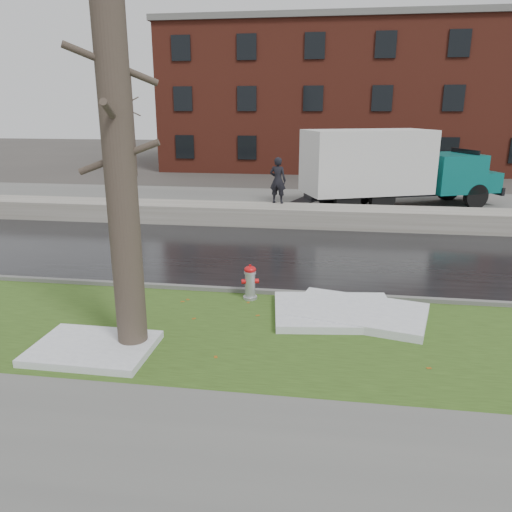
# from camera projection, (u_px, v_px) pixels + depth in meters

# --- Properties ---
(ground) EXTENTS (120.00, 120.00, 0.00)m
(ground) POSITION_uv_depth(u_px,v_px,m) (275.00, 311.00, 11.28)
(ground) COLOR #47423D
(ground) RESTS_ON ground
(verge) EXTENTS (60.00, 4.50, 0.04)m
(verge) POSITION_uv_depth(u_px,v_px,m) (268.00, 334.00, 10.09)
(verge) COLOR #2D4617
(verge) RESTS_ON ground
(sidewalk) EXTENTS (60.00, 3.00, 0.05)m
(sidewalk) POSITION_uv_depth(u_px,v_px,m) (233.00, 458.00, 6.53)
(sidewalk) COLOR slate
(sidewalk) RESTS_ON ground
(road) EXTENTS (60.00, 7.00, 0.03)m
(road) POSITION_uv_depth(u_px,v_px,m) (291.00, 255.00, 15.54)
(road) COLOR black
(road) RESTS_ON ground
(parking_lot) EXTENTS (60.00, 9.00, 0.03)m
(parking_lot) POSITION_uv_depth(u_px,v_px,m) (305.00, 205.00, 23.60)
(parking_lot) COLOR slate
(parking_lot) RESTS_ON ground
(curb) EXTENTS (60.00, 0.15, 0.14)m
(curb) POSITION_uv_depth(u_px,v_px,m) (280.00, 293.00, 12.21)
(curb) COLOR slate
(curb) RESTS_ON ground
(snowbank) EXTENTS (60.00, 1.60, 0.75)m
(snowbank) POSITION_uv_depth(u_px,v_px,m) (300.00, 216.00, 19.42)
(snowbank) COLOR #A8A49A
(snowbank) RESTS_ON ground
(brick_building) EXTENTS (26.00, 12.00, 10.00)m
(brick_building) POSITION_uv_depth(u_px,v_px,m) (345.00, 100.00, 38.01)
(brick_building) COLOR maroon
(brick_building) RESTS_ON ground
(bg_tree_left) EXTENTS (1.40, 1.62, 6.50)m
(bg_tree_left) POSITION_uv_depth(u_px,v_px,m) (132.00, 125.00, 32.87)
(bg_tree_left) COLOR brown
(bg_tree_left) RESTS_ON ground
(bg_tree_center) EXTENTS (1.40, 1.62, 6.50)m
(bg_tree_center) POSITION_uv_depth(u_px,v_px,m) (232.00, 123.00, 35.82)
(bg_tree_center) COLOR brown
(bg_tree_center) RESTS_ON ground
(fire_hydrant) EXTENTS (0.42, 0.39, 0.85)m
(fire_hydrant) POSITION_uv_depth(u_px,v_px,m) (250.00, 281.00, 11.81)
(fire_hydrant) COLOR #AAACB3
(fire_hydrant) RESTS_ON verge
(tree) EXTENTS (1.44, 1.71, 6.95)m
(tree) POSITION_uv_depth(u_px,v_px,m) (119.00, 161.00, 8.57)
(tree) COLOR brown
(tree) RESTS_ON verge
(box_truck) EXTENTS (10.38, 5.62, 3.51)m
(box_truck) POSITION_uv_depth(u_px,v_px,m) (389.00, 167.00, 22.40)
(box_truck) COLOR black
(box_truck) RESTS_ON ground
(worker) EXTENTS (0.74, 0.57, 1.82)m
(worker) POSITION_uv_depth(u_px,v_px,m) (278.00, 180.00, 19.76)
(worker) COLOR black
(worker) RESTS_ON snowbank
(snow_patch_near) EXTENTS (2.82, 2.30, 0.16)m
(snow_patch_near) POSITION_uv_depth(u_px,v_px,m) (334.00, 312.00, 10.97)
(snow_patch_near) COLOR white
(snow_patch_near) RESTS_ON verge
(snow_patch_far) EXTENTS (2.22, 1.63, 0.14)m
(snow_patch_far) POSITION_uv_depth(u_px,v_px,m) (93.00, 348.00, 9.32)
(snow_patch_far) COLOR white
(snow_patch_far) RESTS_ON verge
(snow_patch_side) EXTENTS (3.15, 2.42, 0.18)m
(snow_patch_side) POSITION_uv_depth(u_px,v_px,m) (359.00, 313.00, 10.89)
(snow_patch_side) COLOR white
(snow_patch_side) RESTS_ON verge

